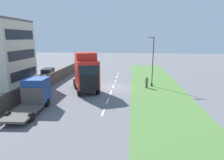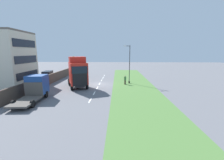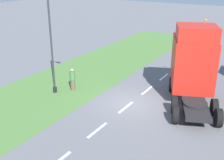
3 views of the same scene
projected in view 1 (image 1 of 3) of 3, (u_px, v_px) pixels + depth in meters
The scene contains 9 objects.
ground_plane at pixel (113, 87), 25.96m from camera, with size 120.00×120.00×0.00m, color slate.
grass_verge at pixel (157, 89), 25.34m from camera, with size 7.00×44.00×0.01m.
lane_markings at pixel (113, 86), 26.64m from camera, with size 0.16×21.00×0.00m.
boundary_wall at pixel (50, 80), 26.69m from camera, with size 0.25×24.00×1.73m.
lorry_cab at pixel (86, 73), 23.02m from camera, with size 4.75×6.62×5.12m.
flatbed_truck at pixel (35, 93), 18.14m from camera, with size 2.54×6.13×2.87m.
parked_car at pixel (48, 75), 29.81m from camera, with size 2.20×4.68×1.97m.
lamp_post at pixel (152, 63), 25.92m from camera, with size 1.25×0.27×6.87m.
pedestrian at pixel (147, 82), 25.56m from camera, with size 0.39×0.39×1.61m.
Camera 1 is at (-2.52, 24.97, 6.73)m, focal length 30.00 mm.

